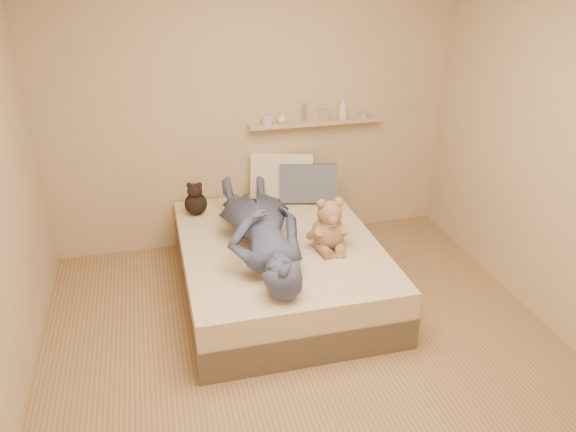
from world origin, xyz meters
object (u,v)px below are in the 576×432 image
object	(u,v)px
game_console	(257,260)
teddy_bear	(329,228)
pillow_cream	(282,176)
wall_shelf	(315,123)
bed	(279,266)
pillow_grey	(308,183)
dark_plush	(196,200)
person	(260,228)

from	to	relation	value
game_console	teddy_bear	size ratio (longest dim) A/B	0.43
game_console	pillow_cream	world-z (taller)	pillow_cream
game_console	wall_shelf	world-z (taller)	wall_shelf
bed	pillow_cream	bearing A→B (deg)	74.94
pillow_grey	game_console	bearing A→B (deg)	-120.80
bed	pillow_grey	distance (m)	0.91
bed	teddy_bear	xyz separation A→B (m)	(0.34, -0.20, 0.40)
dark_plush	pillow_grey	size ratio (longest dim) A/B	0.59
teddy_bear	dark_plush	distance (m)	1.24
teddy_bear	person	bearing A→B (deg)	168.63
dark_plush	bed	bearing A→B (deg)	-48.83
game_console	dark_plush	distance (m)	1.18
game_console	pillow_cream	distance (m)	1.41
pillow_cream	pillow_grey	size ratio (longest dim) A/B	1.10
bed	dark_plush	distance (m)	0.94
game_console	pillow_cream	size ratio (longest dim) A/B	0.33
pillow_grey	wall_shelf	distance (m)	0.54
wall_shelf	pillow_cream	bearing A→B (deg)	-166.40
bed	person	distance (m)	0.46
bed	game_console	size ratio (longest dim) A/B	10.60
teddy_bear	wall_shelf	xyz separation A→B (m)	(0.21, 1.10, 0.48)
bed	pillow_cream	xyz separation A→B (m)	(0.22, 0.83, 0.43)
bed	pillow_grey	world-z (taller)	pillow_grey
teddy_bear	pillow_cream	distance (m)	1.03
pillow_cream	wall_shelf	distance (m)	0.56
pillow_cream	dark_plush	bearing A→B (deg)	-167.43
dark_plush	person	bearing A→B (deg)	-61.48
pillow_grey	pillow_cream	bearing A→B (deg)	146.18
dark_plush	person	size ratio (longest dim) A/B	0.19
bed	teddy_bear	bearing A→B (deg)	-30.21
pillow_cream	person	world-z (taller)	pillow_cream
dark_plush	pillow_grey	world-z (taller)	pillow_grey
wall_shelf	dark_plush	bearing A→B (deg)	-167.13
bed	wall_shelf	xyz separation A→B (m)	(0.55, 0.91, 0.88)
bed	person	size ratio (longest dim) A/B	1.21
bed	pillow_cream	world-z (taller)	pillow_cream
pillow_cream	teddy_bear	bearing A→B (deg)	-83.71
person	pillow_grey	bearing A→B (deg)	-127.06
dark_plush	pillow_cream	xyz separation A→B (m)	(0.79, 0.18, 0.07)
bed	wall_shelf	size ratio (longest dim) A/B	1.58
dark_plush	pillow_cream	world-z (taller)	pillow_cream
bed	game_console	xyz separation A→B (m)	(-0.27, -0.49, 0.38)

